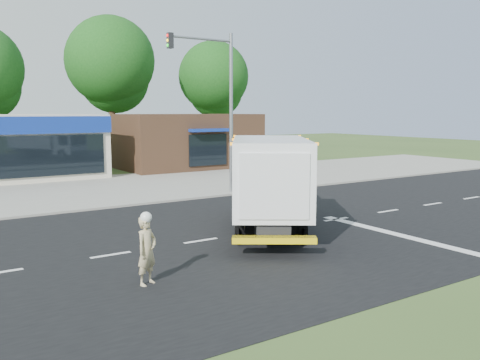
{
  "coord_description": "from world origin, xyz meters",
  "views": [
    {
      "loc": [
        -10.77,
        -14.09,
        4.16
      ],
      "look_at": [
        -0.7,
        1.18,
        1.7
      ],
      "focal_mm": 38.0,
      "sensor_mm": 36.0,
      "label": 1
    }
  ],
  "objects": [
    {
      "name": "ground",
      "position": [
        0.0,
        0.0,
        0.0
      ],
      "size": [
        120.0,
        120.0,
        0.0
      ],
      "primitive_type": "plane",
      "color": "#385123",
      "rests_on": "ground"
    },
    {
      "name": "road_asphalt",
      "position": [
        0.0,
        0.0,
        0.0
      ],
      "size": [
        60.0,
        14.0,
        0.02
      ],
      "primitive_type": "cube",
      "color": "black",
      "rests_on": "ground"
    },
    {
      "name": "sidewalk",
      "position": [
        0.0,
        8.2,
        0.06
      ],
      "size": [
        60.0,
        2.4,
        0.12
      ],
      "primitive_type": "cube",
      "color": "gray",
      "rests_on": "ground"
    },
    {
      "name": "parking_apron",
      "position": [
        0.0,
        14.0,
        0.01
      ],
      "size": [
        60.0,
        9.0,
        0.02
      ],
      "primitive_type": "cube",
      "color": "gray",
      "rests_on": "ground"
    },
    {
      "name": "lane_markings",
      "position": [
        1.35,
        -1.35,
        0.02
      ],
      "size": [
        55.2,
        7.0,
        0.01
      ],
      "color": "silver",
      "rests_on": "road_asphalt"
    },
    {
      "name": "ems_box_truck",
      "position": [
        -0.24,
        0.04,
        1.9
      ],
      "size": [
        6.03,
        7.44,
        3.29
      ],
      "rotation": [
        0.0,
        0.0,
        0.98
      ],
      "color": "black",
      "rests_on": "ground"
    },
    {
      "name": "emergency_worker",
      "position": [
        -6.11,
        -2.95,
        0.88
      ],
      "size": [
        0.73,
        0.65,
        1.8
      ],
      "rotation": [
        0.0,
        0.0,
        0.49
      ],
      "color": "tan",
      "rests_on": "ground"
    },
    {
      "name": "brown_storefront",
      "position": [
        7.0,
        19.98,
        2.0
      ],
      "size": [
        10.0,
        6.7,
        4.0
      ],
      "color": "#382316",
      "rests_on": "ground"
    },
    {
      "name": "traffic_signal_pole",
      "position": [
        2.35,
        7.6,
        4.92
      ],
      "size": [
        3.51,
        0.25,
        8.0
      ],
      "color": "gray",
      "rests_on": "ground"
    },
    {
      "name": "background_trees",
      "position": [
        -0.85,
        28.16,
        7.38
      ],
      "size": [
        36.77,
        7.39,
        12.1
      ],
      "color": "#332114",
      "rests_on": "ground"
    }
  ]
}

